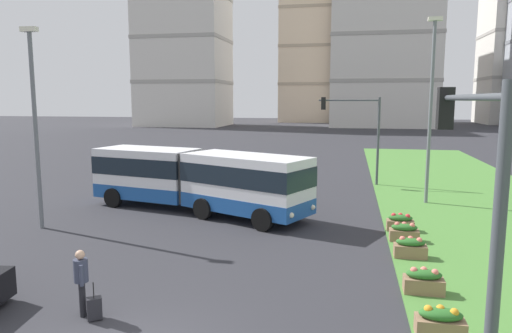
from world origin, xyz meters
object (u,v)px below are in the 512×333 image
object	(u,v)px
articulated_bus	(198,179)
traffic_light_far_right	(358,125)
traffic_light_near_right	(471,205)
streetlight_left	(35,120)
car_grey_wagon	(199,167)
flower_planter_0	(440,322)
flower_planter_2	(410,247)
apartment_tower_westcentre	(317,32)
flower_planter_4	(400,222)
rolling_suitcase	(94,308)
streetlight_median	(431,104)
flower_planter_3	(404,232)
flower_planter_1	(424,281)
pedestrian_crossing	(81,278)
apartment_tower_west	(183,20)

from	to	relation	value
articulated_bus	traffic_light_far_right	distance (m)	12.15
traffic_light_near_right	streetlight_left	distance (m)	18.14
car_grey_wagon	flower_planter_0	xyz separation A→B (m)	(12.77, -20.99, -0.33)
flower_planter_2	apartment_tower_westcentre	distance (m)	108.09
flower_planter_4	rolling_suitcase	bearing A→B (deg)	-130.64
car_grey_wagon	flower_planter_2	distance (m)	19.95
flower_planter_0	streetlight_median	xyz separation A→B (m)	(1.90, 15.01, 4.87)
apartment_tower_westcentre	flower_planter_2	bearing A→B (deg)	-84.02
streetlight_median	flower_planter_0	bearing A→B (deg)	-97.22
traffic_light_near_right	apartment_tower_westcentre	xyz separation A→B (m)	(-10.63, 114.63, 18.13)
flower_planter_3	streetlight_left	xyz separation A→B (m)	(-15.23, -0.86, 4.27)
flower_planter_2	flower_planter_3	xyz separation A→B (m)	(0.00, 1.96, 0.00)
flower_planter_3	traffic_light_near_right	xyz separation A→B (m)	(-0.40, -11.28, 3.58)
traffic_light_far_right	streetlight_median	size ratio (longest dim) A/B	0.59
articulated_bus	flower_planter_4	world-z (taller)	articulated_bus
flower_planter_1	streetlight_median	distance (m)	13.50
traffic_light_far_right	flower_planter_2	bearing A→B (deg)	-83.23
rolling_suitcase	traffic_light_far_right	bearing A→B (deg)	72.04
rolling_suitcase	car_grey_wagon	bearing A→B (deg)	101.40
flower_planter_1	flower_planter_3	xyz separation A→B (m)	(0.00, 5.07, 0.00)
pedestrian_crossing	apartment_tower_west	world-z (taller)	apartment_tower_west
car_grey_wagon	traffic_light_far_right	distance (m)	11.56
pedestrian_crossing	streetlight_left	world-z (taller)	streetlight_left
flower_planter_0	apartment_tower_westcentre	size ratio (longest dim) A/B	0.02
flower_planter_0	traffic_light_near_right	xyz separation A→B (m)	(-0.40, -3.65, 3.58)
flower_planter_1	apartment_tower_west	size ratio (longest dim) A/B	0.03
flower_planter_0	traffic_light_near_right	bearing A→B (deg)	-96.26
pedestrian_crossing	flower_planter_3	xyz separation A→B (m)	(8.85, 8.11, -0.58)
traffic_light_near_right	streetlight_median	bearing A→B (deg)	82.97
pedestrian_crossing	rolling_suitcase	size ratio (longest dim) A/B	1.79
apartment_tower_west	apartment_tower_westcentre	distance (m)	36.64
pedestrian_crossing	traffic_light_near_right	world-z (taller)	traffic_light_near_right
streetlight_left	streetlight_median	size ratio (longest dim) A/B	0.88
flower_planter_3	rolling_suitcase	bearing A→B (deg)	-135.33
streetlight_left	flower_planter_3	bearing A→B (deg)	3.25
streetlight_left	flower_planter_4	bearing A→B (deg)	8.77
flower_planter_3	flower_planter_1	bearing A→B (deg)	-90.00
car_grey_wagon	flower_planter_0	bearing A→B (deg)	-58.69
flower_planter_0	apartment_tower_west	distance (m)	94.92
flower_planter_1	apartment_tower_westcentre	world-z (taller)	apartment_tower_westcentre
car_grey_wagon	pedestrian_crossing	bearing A→B (deg)	-79.65
flower_planter_1	pedestrian_crossing	bearing A→B (deg)	-161.07
flower_planter_2	flower_planter_3	bearing A→B (deg)	90.00
articulated_bus	pedestrian_crossing	xyz separation A→B (m)	(0.65, -11.44, -0.65)
flower_planter_1	streetlight_left	xyz separation A→B (m)	(-15.23, 4.21, 4.27)
flower_planter_4	flower_planter_1	bearing A→B (deg)	-90.00
rolling_suitcase	articulated_bus	bearing A→B (deg)	95.41
streetlight_median	traffic_light_near_right	bearing A→B (deg)	-97.03
pedestrian_crossing	car_grey_wagon	bearing A→B (deg)	100.35
flower_planter_2	apartment_tower_west	size ratio (longest dim) A/B	0.03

